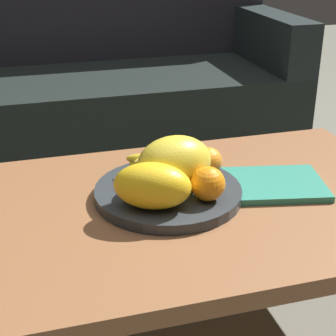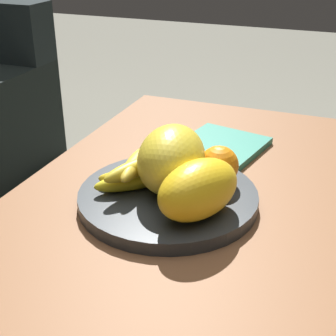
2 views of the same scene
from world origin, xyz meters
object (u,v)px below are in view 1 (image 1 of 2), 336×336
object	(u,v)px
coffee_table	(150,222)
melon_large_front	(152,186)
magazine	(271,184)
couch	(94,91)
fruit_bowl	(168,193)
banana_bunch	(159,165)
orange_front	(208,161)
orange_left	(208,184)
melon_smaller_beside	(174,163)

from	to	relation	value
coffee_table	melon_large_front	size ratio (longest dim) A/B	7.68
melon_large_front	magazine	xyz separation A→B (m)	(0.31, 0.06, -0.07)
couch	fruit_bowl	world-z (taller)	couch
melon_large_front	banana_bunch	bearing A→B (deg)	69.92
coffee_table	orange_front	world-z (taller)	orange_front
orange_front	orange_left	bearing A→B (deg)	-109.98
melon_smaller_beside	orange_front	xyz separation A→B (m)	(0.10, 0.04, -0.03)
couch	melon_smaller_beside	world-z (taller)	couch
fruit_bowl	melon_large_front	distance (m)	0.11
couch	magazine	bearing A→B (deg)	-78.71
coffee_table	orange_front	xyz separation A→B (m)	(0.16, 0.08, 0.10)
fruit_bowl	orange_front	xyz separation A→B (m)	(0.11, 0.04, 0.05)
orange_left	orange_front	bearing A→B (deg)	70.02
magazine	fruit_bowl	bearing A→B (deg)	-172.38
orange_front	orange_left	distance (m)	0.13
melon_large_front	melon_smaller_beside	bearing A→B (deg)	46.96
fruit_bowl	orange_left	size ratio (longest dim) A/B	4.44
fruit_bowl	banana_bunch	bearing A→B (deg)	94.56
coffee_table	banana_bunch	distance (m)	0.14
couch	orange_left	world-z (taller)	couch
melon_smaller_beside	magazine	world-z (taller)	melon_smaller_beside
melon_smaller_beside	magazine	xyz separation A→B (m)	(0.24, -0.02, -0.08)
coffee_table	couch	distance (m)	1.24
melon_smaller_beside	orange_left	distance (m)	0.10
orange_left	banana_bunch	bearing A→B (deg)	117.36
orange_left	fruit_bowl	bearing A→B (deg)	131.14
magazine	melon_smaller_beside	bearing A→B (deg)	-172.41
coffee_table	magazine	xyz separation A→B (m)	(0.30, 0.02, 0.05)
coffee_table	orange_left	distance (m)	0.16
melon_large_front	magazine	bearing A→B (deg)	10.88
fruit_bowl	banana_bunch	size ratio (longest dim) A/B	2.01
coffee_table	couch	size ratio (longest dim) A/B	0.75
coffee_table	couch	xyz separation A→B (m)	(0.06, 1.23, -0.05)
couch	orange_front	size ratio (longest dim) A/B	24.76
coffee_table	magazine	bearing A→B (deg)	2.87
melon_large_front	magazine	world-z (taller)	melon_large_front
couch	melon_large_front	size ratio (longest dim) A/B	10.19
coffee_table	melon_smaller_beside	size ratio (longest dim) A/B	7.33
coffee_table	orange_left	world-z (taller)	orange_left
couch	banana_bunch	xyz separation A→B (m)	(-0.01, -1.14, 0.15)
melon_smaller_beside	orange_left	size ratio (longest dim) A/B	2.28
coffee_table	couch	world-z (taller)	couch
couch	melon_smaller_beside	xyz separation A→B (m)	(0.01, -1.20, 0.18)
melon_large_front	couch	bearing A→B (deg)	87.10
melon_smaller_beside	orange_front	bearing A→B (deg)	24.56
coffee_table	orange_front	bearing A→B (deg)	25.20
fruit_bowl	orange_left	xyz separation A→B (m)	(0.07, -0.08, 0.05)
orange_left	banana_bunch	xyz separation A→B (m)	(-0.07, 0.14, -0.01)
orange_left	magazine	distance (m)	0.20
banana_bunch	coffee_table	bearing A→B (deg)	-115.47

